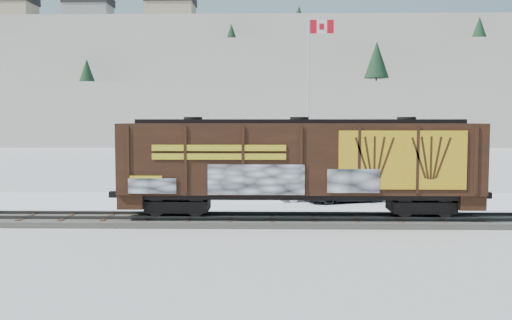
{
  "coord_description": "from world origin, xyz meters",
  "views": [
    {
      "loc": [
        -0.22,
        -27.56,
        5.01
      ],
      "look_at": [
        -0.84,
        3.0,
        2.87
      ],
      "focal_mm": 40.0,
      "sensor_mm": 36.0,
      "label": 1
    }
  ],
  "objects_px": {
    "car_silver": "(161,188)",
    "car_white": "(311,188)",
    "flagpole": "(310,124)",
    "car_dark": "(344,190)",
    "hopper_railcar": "(299,162)"
  },
  "relations": [
    {
      "from": "car_white",
      "to": "car_silver",
      "type": "bearing_deg",
      "value": 76.07
    },
    {
      "from": "hopper_railcar",
      "to": "flagpole",
      "type": "bearing_deg",
      "value": 83.96
    },
    {
      "from": "car_silver",
      "to": "car_white",
      "type": "bearing_deg",
      "value": -67.96
    },
    {
      "from": "hopper_railcar",
      "to": "car_dark",
      "type": "relative_size",
      "value": 3.39
    },
    {
      "from": "flagpole",
      "to": "car_white",
      "type": "height_order",
      "value": "flagpole"
    },
    {
      "from": "flagpole",
      "to": "car_silver",
      "type": "bearing_deg",
      "value": -141.51
    },
    {
      "from": "flagpole",
      "to": "car_silver",
      "type": "distance_m",
      "value": 13.01
    },
    {
      "from": "car_silver",
      "to": "car_white",
      "type": "relative_size",
      "value": 1.04
    },
    {
      "from": "flagpole",
      "to": "car_dark",
      "type": "bearing_deg",
      "value": -79.01
    },
    {
      "from": "flagpole",
      "to": "car_white",
      "type": "distance_m",
      "value": 8.38
    },
    {
      "from": "hopper_railcar",
      "to": "car_white",
      "type": "bearing_deg",
      "value": 81.57
    },
    {
      "from": "car_dark",
      "to": "flagpole",
      "type": "bearing_deg",
      "value": -7.32
    },
    {
      "from": "flagpole",
      "to": "car_dark",
      "type": "distance_m",
      "value": 9.08
    },
    {
      "from": "hopper_railcar",
      "to": "car_silver",
      "type": "xyz_separation_m",
      "value": [
        -8.12,
        7.36,
        -2.17
      ]
    },
    {
      "from": "hopper_railcar",
      "to": "car_silver",
      "type": "bearing_deg",
      "value": 137.81
    }
  ]
}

